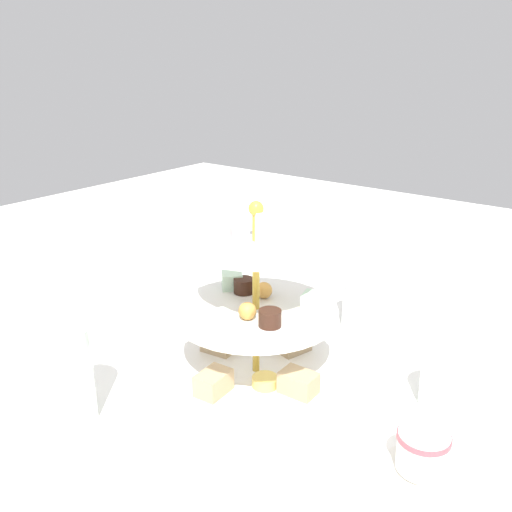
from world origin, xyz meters
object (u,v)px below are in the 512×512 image
object	(u,v)px
tiered_serving_stand	(256,326)
teacup_with_saucer	(422,454)
water_glass_mid_back	(361,298)
water_glass_tall_right	(66,376)
water_glass_short_left	(445,382)
butter_knife_left	(165,302)

from	to	relation	value
tiered_serving_stand	teacup_with_saucer	xyz separation A→B (m)	(0.27, -0.05, -0.06)
water_glass_mid_back	teacup_with_saucer	bearing A→B (deg)	-51.22
water_glass_tall_right	water_glass_mid_back	bearing A→B (deg)	69.36
water_glass_short_left	water_glass_mid_back	size ratio (longest dim) A/B	0.66
teacup_with_saucer	tiered_serving_stand	bearing A→B (deg)	170.07
water_glass_tall_right	butter_knife_left	world-z (taller)	water_glass_tall_right
water_glass_tall_right	butter_knife_left	bearing A→B (deg)	117.11
tiered_serving_stand	teacup_with_saucer	size ratio (longest dim) A/B	3.08
water_glass_tall_right	water_glass_short_left	xyz separation A→B (m)	(0.36, 0.32, -0.03)
water_glass_mid_back	tiered_serving_stand	bearing A→B (deg)	-101.43
tiered_serving_stand	butter_knife_left	world-z (taller)	tiered_serving_stand
water_glass_tall_right	water_glass_mid_back	size ratio (longest dim) A/B	1.17
tiered_serving_stand	butter_knife_left	bearing A→B (deg)	161.04
butter_knife_left	water_glass_tall_right	bearing A→B (deg)	48.46
water_glass_mid_back	water_glass_tall_right	bearing A→B (deg)	-110.64
water_glass_short_left	water_glass_mid_back	bearing A→B (deg)	145.27
tiered_serving_stand	water_glass_mid_back	distance (m)	0.23
water_glass_tall_right	water_glass_short_left	world-z (taller)	water_glass_tall_right
water_glass_short_left	water_glass_mid_back	xyz separation A→B (m)	(-0.19, 0.13, 0.02)
water_glass_short_left	teacup_with_saucer	bearing A→B (deg)	-79.38
teacup_with_saucer	water_glass_mid_back	world-z (taller)	water_glass_mid_back
tiered_serving_stand	butter_knife_left	size ratio (longest dim) A/B	1.63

